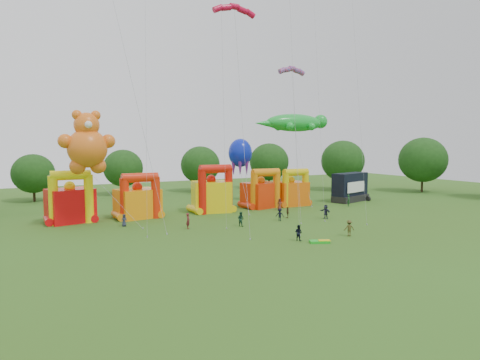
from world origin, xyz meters
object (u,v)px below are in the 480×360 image
bouncy_castle_0 (70,203)px  spectator_0 (124,220)px  bouncy_castle_2 (212,194)px  teddy_bear_kite (102,173)px  gecko_kite (298,142)px  octopus_kite (243,180)px  stage_trailer (350,188)px  spectator_4 (288,212)px

bouncy_castle_0 → spectator_0: (5.52, -5.97, -1.83)m
bouncy_castle_0 → spectator_0: bouncy_castle_0 is taller
bouncy_castle_0 → bouncy_castle_2: bearing=-2.4°
teddy_bear_kite → gecko_kite: 34.77m
teddy_bear_kite → octopus_kite: bearing=14.1°
gecko_kite → spectator_0: gecko_kite is taller
bouncy_castle_0 → teddy_bear_kite: bearing=-62.3°
stage_trailer → octopus_kite: size_ratio=0.74×
spectator_4 → bouncy_castle_2: bearing=-111.2°
stage_trailer → teddy_bear_kite: 43.54m
octopus_kite → spectator_0: 20.99m
bouncy_castle_0 → octopus_kite: bearing=-0.4°
octopus_kite → spectator_0: (-19.82, -5.79, -3.74)m
stage_trailer → octopus_kite: 20.94m
spectator_0 → spectator_4: spectator_4 is taller
bouncy_castle_0 → spectator_4: 28.82m
spectator_4 → bouncy_castle_0: bearing=-79.0°
bouncy_castle_0 → octopus_kite: 25.41m
bouncy_castle_2 → octopus_kite: 5.94m
spectator_4 → gecko_kite: bearing=171.8°
bouncy_castle_0 → stage_trailer: 46.16m
gecko_kite → spectator_4: gecko_kite is taller
spectator_4 → spectator_0: bearing=-69.5°
bouncy_castle_0 → teddy_bear_kite: teddy_bear_kite is taller
stage_trailer → teddy_bear_kite: size_ratio=0.58×
spectator_0 → bouncy_castle_0: bearing=120.2°
octopus_kite → spectator_4: size_ratio=7.24×
bouncy_castle_0 → octopus_kite: size_ratio=0.61×
bouncy_castle_2 → spectator_4: size_ratio=4.63×
bouncy_castle_0 → spectator_4: (26.82, -10.39, -1.83)m
bouncy_castle_2 → teddy_bear_kite: teddy_bear_kite is taller
stage_trailer → spectator_4: bearing=-155.1°
teddy_bear_kite → bouncy_castle_0: bearing=117.7°
teddy_bear_kite → spectator_0: (2.49, -0.20, -5.97)m
octopus_kite → spectator_0: size_ratio=7.30×
teddy_bear_kite → spectator_0: teddy_bear_kite is taller
octopus_kite → bouncy_castle_2: bearing=-173.5°
spectator_0 → octopus_kite: bearing=3.8°
bouncy_castle_2 → bouncy_castle_0: bearing=177.6°
stage_trailer → teddy_bear_kite: bearing=-174.3°
bouncy_castle_0 → stage_trailer: bouncy_castle_0 is taller
bouncy_castle_2 → teddy_bear_kite: size_ratio=0.50×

